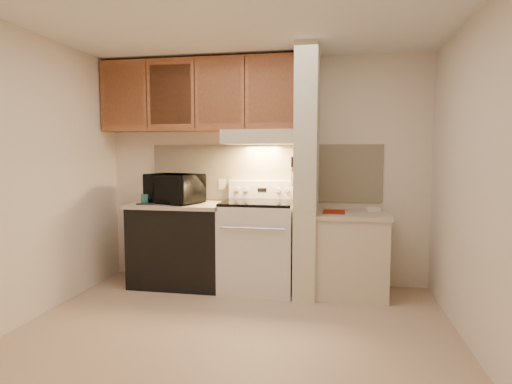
# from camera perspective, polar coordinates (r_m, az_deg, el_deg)

# --- Properties ---
(floor) EXTENTS (3.60, 3.60, 0.00)m
(floor) POSITION_cam_1_polar(r_m,az_deg,el_deg) (3.65, -3.06, -18.27)
(floor) COLOR tan
(floor) RESTS_ON ground
(ceiling) EXTENTS (3.60, 3.60, 0.00)m
(ceiling) POSITION_cam_1_polar(r_m,az_deg,el_deg) (3.51, -3.27, 22.50)
(ceiling) COLOR white
(ceiling) RESTS_ON wall_back
(wall_back) EXTENTS (3.60, 2.50, 0.02)m
(wall_back) POSITION_cam_1_polar(r_m,az_deg,el_deg) (4.83, 1.02, 2.77)
(wall_back) COLOR silver
(wall_back) RESTS_ON floor
(wall_left) EXTENTS (0.02, 3.00, 2.50)m
(wall_left) POSITION_cam_1_polar(r_m,az_deg,el_deg) (4.17, -28.01, 1.77)
(wall_left) COLOR silver
(wall_left) RESTS_ON floor
(wall_right) EXTENTS (0.02, 3.00, 2.50)m
(wall_right) POSITION_cam_1_polar(r_m,az_deg,el_deg) (3.42, 27.63, 1.16)
(wall_right) COLOR silver
(wall_right) RESTS_ON floor
(backsplash) EXTENTS (2.60, 0.02, 0.63)m
(backsplash) POSITION_cam_1_polar(r_m,az_deg,el_deg) (4.82, 1.00, 2.58)
(backsplash) COLOR #F9ECC6
(backsplash) RESTS_ON wall_back
(range_body) EXTENTS (0.76, 0.65, 0.92)m
(range_body) POSITION_cam_1_polar(r_m,az_deg,el_deg) (4.59, 0.30, -7.31)
(range_body) COLOR silver
(range_body) RESTS_ON floor
(oven_window) EXTENTS (0.50, 0.01, 0.30)m
(oven_window) POSITION_cam_1_polar(r_m,az_deg,el_deg) (4.28, -0.46, -7.69)
(oven_window) COLOR black
(oven_window) RESTS_ON range_body
(oven_handle) EXTENTS (0.65, 0.02, 0.02)m
(oven_handle) POSITION_cam_1_polar(r_m,az_deg,el_deg) (4.20, -0.56, -4.88)
(oven_handle) COLOR silver
(oven_handle) RESTS_ON range_body
(cooktop) EXTENTS (0.74, 0.64, 0.03)m
(cooktop) POSITION_cam_1_polar(r_m,az_deg,el_deg) (4.51, 0.30, -1.42)
(cooktop) COLOR black
(cooktop) RESTS_ON range_body
(range_backguard) EXTENTS (0.76, 0.08, 0.20)m
(range_backguard) POSITION_cam_1_polar(r_m,az_deg,el_deg) (4.78, 0.90, 0.34)
(range_backguard) COLOR silver
(range_backguard) RESTS_ON range_body
(range_display) EXTENTS (0.10, 0.01, 0.04)m
(range_display) POSITION_cam_1_polar(r_m,az_deg,el_deg) (4.74, 0.82, 0.30)
(range_display) COLOR black
(range_display) RESTS_ON range_backguard
(range_knob_left_outer) EXTENTS (0.05, 0.02, 0.05)m
(range_knob_left_outer) POSITION_cam_1_polar(r_m,az_deg,el_deg) (4.79, -2.49, 0.35)
(range_knob_left_outer) COLOR silver
(range_knob_left_outer) RESTS_ON range_backguard
(range_knob_left_inner) EXTENTS (0.05, 0.02, 0.05)m
(range_knob_left_inner) POSITION_cam_1_polar(r_m,az_deg,el_deg) (4.77, -1.32, 0.33)
(range_knob_left_inner) COLOR silver
(range_knob_left_inner) RESTS_ON range_backguard
(range_knob_right_inner) EXTENTS (0.05, 0.02, 0.05)m
(range_knob_right_inner) POSITION_cam_1_polar(r_m,az_deg,el_deg) (4.71, 2.97, 0.26)
(range_knob_right_inner) COLOR silver
(range_knob_right_inner) RESTS_ON range_backguard
(range_knob_right_outer) EXTENTS (0.05, 0.02, 0.05)m
(range_knob_right_outer) POSITION_cam_1_polar(r_m,az_deg,el_deg) (4.70, 4.18, 0.24)
(range_knob_right_outer) COLOR silver
(range_knob_right_outer) RESTS_ON range_backguard
(dishwasher_front) EXTENTS (1.00, 0.63, 0.87)m
(dishwasher_front) POSITION_cam_1_polar(r_m,az_deg,el_deg) (4.84, -10.08, -7.06)
(dishwasher_front) COLOR black
(dishwasher_front) RESTS_ON floor
(left_countertop) EXTENTS (1.04, 0.67, 0.04)m
(left_countertop) POSITION_cam_1_polar(r_m,az_deg,el_deg) (4.76, -10.17, -1.70)
(left_countertop) COLOR beige
(left_countertop) RESTS_ON dishwasher_front
(spoon_rest) EXTENTS (0.21, 0.09, 0.01)m
(spoon_rest) POSITION_cam_1_polar(r_m,az_deg,el_deg) (4.69, -14.45, -1.55)
(spoon_rest) COLOR black
(spoon_rest) RESTS_ON left_countertop
(teal_jar) EXTENTS (0.12, 0.12, 0.10)m
(teal_jar) POSITION_cam_1_polar(r_m,az_deg,el_deg) (4.80, -14.52, -0.87)
(teal_jar) COLOR #296565
(teal_jar) RESTS_ON left_countertop
(outlet) EXTENTS (0.08, 0.01, 0.12)m
(outlet) POSITION_cam_1_polar(r_m,az_deg,el_deg) (4.91, -4.56, 1.04)
(outlet) COLOR beige
(outlet) RESTS_ON backsplash
(microwave) EXTENTS (0.68, 0.57, 0.32)m
(microwave) POSITION_cam_1_polar(r_m,az_deg,el_deg) (4.74, -10.85, 0.45)
(microwave) COLOR black
(microwave) RESTS_ON left_countertop
(partition_pillar) EXTENTS (0.22, 0.70, 2.50)m
(partition_pillar) POSITION_cam_1_polar(r_m,az_deg,el_deg) (4.42, 6.82, 2.51)
(partition_pillar) COLOR beige
(partition_pillar) RESTS_ON floor
(pillar_trim) EXTENTS (0.01, 0.70, 0.04)m
(pillar_trim) POSITION_cam_1_polar(r_m,az_deg,el_deg) (4.43, 5.32, 3.17)
(pillar_trim) COLOR #9C5938
(pillar_trim) RESTS_ON partition_pillar
(knife_strip) EXTENTS (0.02, 0.42, 0.04)m
(knife_strip) POSITION_cam_1_polar(r_m,az_deg,el_deg) (4.38, 5.19, 3.41)
(knife_strip) COLOR black
(knife_strip) RESTS_ON partition_pillar
(knife_blade_a) EXTENTS (0.01, 0.03, 0.16)m
(knife_blade_a) POSITION_cam_1_polar(r_m,az_deg,el_deg) (4.22, 4.81, 1.99)
(knife_blade_a) COLOR silver
(knife_blade_a) RESTS_ON knife_strip
(knife_handle_a) EXTENTS (0.02, 0.02, 0.10)m
(knife_handle_a) POSITION_cam_1_polar(r_m,az_deg,el_deg) (4.22, 4.84, 4.03)
(knife_handle_a) COLOR black
(knife_handle_a) RESTS_ON knife_strip
(knife_blade_b) EXTENTS (0.01, 0.04, 0.18)m
(knife_blade_b) POSITION_cam_1_polar(r_m,az_deg,el_deg) (4.30, 4.91, 1.91)
(knife_blade_b) COLOR silver
(knife_blade_b) RESTS_ON knife_strip
(knife_handle_b) EXTENTS (0.02, 0.02, 0.10)m
(knife_handle_b) POSITION_cam_1_polar(r_m,az_deg,el_deg) (4.30, 4.94, 4.05)
(knife_handle_b) COLOR black
(knife_handle_b) RESTS_ON knife_strip
(knife_blade_c) EXTENTS (0.01, 0.04, 0.20)m
(knife_blade_c) POSITION_cam_1_polar(r_m,az_deg,el_deg) (4.39, 5.02, 1.85)
(knife_blade_c) COLOR silver
(knife_blade_c) RESTS_ON knife_strip
(knife_handle_c) EXTENTS (0.02, 0.02, 0.10)m
(knife_handle_c) POSITION_cam_1_polar(r_m,az_deg,el_deg) (4.37, 5.02, 4.07)
(knife_handle_c) COLOR black
(knife_handle_c) RESTS_ON knife_strip
(knife_blade_d) EXTENTS (0.01, 0.04, 0.16)m
(knife_blade_d) POSITION_cam_1_polar(r_m,az_deg,el_deg) (4.47, 5.12, 2.16)
(knife_blade_d) COLOR silver
(knife_blade_d) RESTS_ON knife_strip
(knife_handle_d) EXTENTS (0.02, 0.02, 0.10)m
(knife_handle_d) POSITION_cam_1_polar(r_m,az_deg,el_deg) (4.46, 5.13, 4.09)
(knife_handle_d) COLOR black
(knife_handle_d) RESTS_ON knife_strip
(knife_blade_e) EXTENTS (0.01, 0.04, 0.18)m
(knife_blade_e) POSITION_cam_1_polar(r_m,az_deg,el_deg) (4.53, 5.20, 2.08)
(knife_blade_e) COLOR silver
(knife_blade_e) RESTS_ON knife_strip
(knife_handle_e) EXTENTS (0.02, 0.02, 0.10)m
(knife_handle_e) POSITION_cam_1_polar(r_m,az_deg,el_deg) (4.53, 5.22, 4.10)
(knife_handle_e) COLOR black
(knife_handle_e) RESTS_ON knife_strip
(oven_mitt) EXTENTS (0.03, 0.09, 0.21)m
(oven_mitt) POSITION_cam_1_polar(r_m,az_deg,el_deg) (4.61, 5.30, 1.33)
(oven_mitt) COLOR slate
(oven_mitt) RESTS_ON partition_pillar
(right_cab_base) EXTENTS (0.70, 0.60, 0.81)m
(right_cab_base) POSITION_cam_1_polar(r_m,az_deg,el_deg) (4.54, 12.57, -8.31)
(right_cab_base) COLOR beige
(right_cab_base) RESTS_ON floor
(right_countertop) EXTENTS (0.74, 0.64, 0.04)m
(right_countertop) POSITION_cam_1_polar(r_m,az_deg,el_deg) (4.46, 12.68, -2.99)
(right_countertop) COLOR beige
(right_countertop) RESTS_ON right_cab_base
(red_folder) EXTENTS (0.22, 0.30, 0.01)m
(red_folder) POSITION_cam_1_polar(r_m,az_deg,el_deg) (4.46, 10.37, -2.61)
(red_folder) COLOR #A2210A
(red_folder) RESTS_ON right_countertop
(white_box) EXTENTS (0.16, 0.13, 0.04)m
(white_box) POSITION_cam_1_polar(r_m,az_deg,el_deg) (4.64, 15.32, -2.24)
(white_box) COLOR white
(white_box) RESTS_ON right_countertop
(range_hood) EXTENTS (0.78, 0.44, 0.15)m
(range_hood) POSITION_cam_1_polar(r_m,az_deg,el_deg) (4.61, 0.58, 7.31)
(range_hood) COLOR beige
(range_hood) RESTS_ON upper_cabinets
(hood_lip) EXTENTS (0.78, 0.04, 0.06)m
(hood_lip) POSITION_cam_1_polar(r_m,az_deg,el_deg) (4.40, 0.11, 6.83)
(hood_lip) COLOR beige
(hood_lip) RESTS_ON range_hood
(upper_cabinets) EXTENTS (2.18, 0.33, 0.77)m
(upper_cabinets) POSITION_cam_1_polar(r_m,az_deg,el_deg) (4.86, -7.57, 12.61)
(upper_cabinets) COLOR #9C5938
(upper_cabinets) RESTS_ON wall_back
(cab_door_a) EXTENTS (0.46, 0.01, 0.63)m
(cab_door_a) POSITION_cam_1_polar(r_m,az_deg,el_deg) (5.02, -17.27, 12.18)
(cab_door_a) COLOR #9C5938
(cab_door_a) RESTS_ON upper_cabinets
(cab_gap_a) EXTENTS (0.01, 0.01, 0.73)m
(cab_gap_a) POSITION_cam_1_polar(r_m,az_deg,el_deg) (4.90, -14.38, 12.42)
(cab_gap_a) COLOR black
(cab_gap_a) RESTS_ON upper_cabinets
(cab_door_b) EXTENTS (0.46, 0.01, 0.63)m
(cab_door_b) POSITION_cam_1_polar(r_m,az_deg,el_deg) (4.80, -11.35, 12.65)
(cab_door_b) COLOR #9C5938
(cab_door_b) RESTS_ON upper_cabinets
(cab_gap_b) EXTENTS (0.01, 0.01, 0.73)m
(cab_gap_b) POSITION_cam_1_polar(r_m,az_deg,el_deg) (4.71, -8.19, 12.84)
(cab_gap_b) COLOR black
(cab_gap_b) RESTS_ON upper_cabinets
(cab_door_c) EXTENTS (0.46, 0.01, 0.63)m
(cab_door_c) POSITION_cam_1_polar(r_m,az_deg,el_deg) (4.63, -4.90, 13.01)
(cab_door_c) COLOR #9C5938
(cab_door_c) RESTS_ON upper_cabinets
(cab_gap_c) EXTENTS (0.01, 0.01, 0.73)m
(cab_gap_c) POSITION_cam_1_polar(r_m,az_deg,el_deg) (4.56, -1.51, 13.13)
(cab_gap_c) COLOR black
(cab_gap_c) RESTS_ON upper_cabinets
(cab_door_d) EXTENTS (0.46, 0.01, 0.63)m
(cab_door_d) POSITION_cam_1_polar(r_m,az_deg,el_deg) (4.52, 1.97, 13.22)
(cab_door_d) COLOR #9C5938
(cab_door_d) RESTS_ON upper_cabinets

